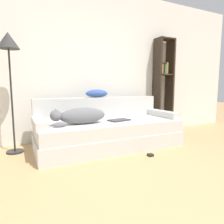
{
  "coord_description": "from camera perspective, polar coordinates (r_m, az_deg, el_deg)",
  "views": [
    {
      "loc": [
        -1.14,
        -0.95,
        0.94
      ],
      "look_at": [
        0.15,
        1.72,
        0.56
      ],
      "focal_mm": 32.0,
      "sensor_mm": 36.0,
      "label": 1
    }
  ],
  "objects": [
    {
      "name": "bookshelf",
      "position": [
        4.35,
        14.44,
        8.56
      ],
      "size": [
        0.37,
        0.26,
        1.91
      ],
      "color": "#2D2319",
      "rests_on": "ground_plane"
    },
    {
      "name": "floor_lamp",
      "position": [
        3.14,
        -27.44,
        15.38
      ],
      "size": [
        0.29,
        0.29,
        1.66
      ],
      "color": "#232326",
      "rests_on": "ground_plane"
    },
    {
      "name": "couch_backrest",
      "position": [
        3.43,
        -3.55,
        1.32
      ],
      "size": [
        2.17,
        0.15,
        0.35
      ],
      "color": "silver",
      "rests_on": "couch"
    },
    {
      "name": "couch_arm_right",
      "position": [
        3.64,
        14.12,
        -0.47
      ],
      "size": [
        0.15,
        0.74,
        0.1
      ],
      "color": "silver",
      "rests_on": "couch"
    },
    {
      "name": "wall_back",
      "position": [
        3.71,
        -7.99,
        13.55
      ],
      "size": [
        7.17,
        0.06,
        2.7
      ],
      "color": "silver",
      "rests_on": "ground_plane"
    },
    {
      "name": "laptop",
      "position": [
        3.12,
        2.04,
        -2.31
      ],
      "size": [
        0.37,
        0.27,
        0.02
      ],
      "rotation": [
        0.0,
        0.0,
        0.2
      ],
      "color": "#2D2D30",
      "rests_on": "couch"
    },
    {
      "name": "couch",
      "position": [
        3.14,
        -0.76,
        -6.31
      ],
      "size": [
        2.21,
        0.93,
        0.41
      ],
      "color": "silver",
      "rests_on": "ground_plane"
    },
    {
      "name": "ground_plane",
      "position": [
        1.75,
        22.84,
        -25.75
      ],
      "size": [
        20.0,
        20.0,
        0.0
      ],
      "primitive_type": "plane",
      "color": "tan"
    },
    {
      "name": "throw_pillow",
      "position": [
        3.41,
        -4.36,
        5.31
      ],
      "size": [
        0.39,
        0.19,
        0.13
      ],
      "color": "#335199",
      "rests_on": "couch_backrest"
    },
    {
      "name": "dog",
      "position": [
        2.84,
        -9.19,
        -1.1
      ],
      "size": [
        0.79,
        0.24,
        0.24
      ],
      "color": "slate",
      "rests_on": "couch"
    },
    {
      "name": "power_adapter",
      "position": [
        2.82,
        10.89,
        -11.96
      ],
      "size": [
        0.07,
        0.07,
        0.03
      ],
      "color": "black",
      "rests_on": "ground_plane"
    },
    {
      "name": "couch_arm_left",
      "position": [
        2.81,
        -20.11,
        -2.92
      ],
      "size": [
        0.15,
        0.74,
        0.1
      ],
      "color": "silver",
      "rests_on": "couch"
    }
  ]
}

